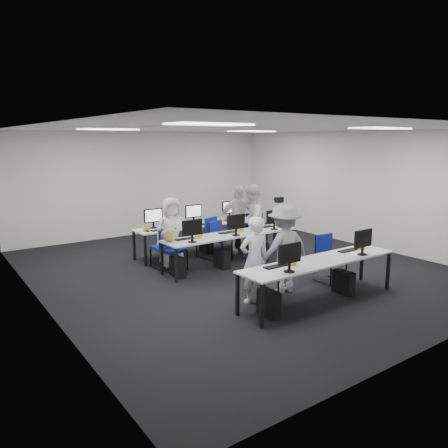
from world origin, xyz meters
TOP-DOWN VIEW (x-y plane):
  - room at (0.00, 0.00)m, footprint 9.00×9.02m
  - ceiling_panels at (0.00, 0.00)m, footprint 5.20×4.60m
  - desk_front at (0.00, -2.40)m, footprint 3.20×0.70m
  - desk_mid at (0.00, 0.20)m, footprint 3.20×0.70m
  - desk_back at (0.00, 1.60)m, footprint 3.20×0.70m
  - equipment_front at (-0.19, -2.42)m, footprint 2.51×0.41m
  - equipment_mid at (-0.19, 0.18)m, footprint 2.91×0.41m
  - equipment_back at (0.19, 1.62)m, footprint 2.91×0.41m
  - chair_0 at (-0.84, -1.84)m, footprint 0.52×0.55m
  - chair_1 at (0.97, -1.79)m, footprint 0.48×0.52m
  - chair_2 at (-1.21, 0.64)m, footprint 0.56×0.58m
  - chair_3 at (0.09, 0.84)m, footprint 0.63×0.66m
  - chair_4 at (1.18, 0.85)m, footprint 0.51×0.55m
  - chair_5 at (-1.27, 0.96)m, footprint 0.46×0.50m
  - chair_6 at (0.03, 1.11)m, footprint 0.54×0.57m
  - chair_7 at (1.19, 1.03)m, footprint 0.59×0.62m
  - handbag at (-1.45, 0.33)m, footprint 0.39×0.29m
  - student_0 at (-0.96, -1.80)m, footprint 0.60×0.44m
  - student_1 at (0.92, 0.65)m, footprint 1.04×0.94m
  - student_2 at (-1.04, 1.00)m, footprint 0.82×0.62m
  - student_3 at (0.85, 1.07)m, footprint 1.06×0.72m
  - photographer at (-0.19, -1.70)m, footprint 1.10×0.68m
  - dslr_camera at (-0.18, -1.52)m, footprint 0.15×0.19m

SIDE VIEW (x-z plane):
  - chair_2 at x=-1.21m, z-range -0.16..0.71m
  - chair_0 at x=-0.84m, z-range -0.16..0.71m
  - chair_5 at x=-1.27m, z-range -0.17..0.73m
  - chair_6 at x=0.03m, z-range -0.17..0.74m
  - chair_1 at x=0.97m, z-range -0.17..0.75m
  - chair_4 at x=1.18m, z-range -0.18..0.78m
  - chair_7 at x=1.19m, z-range -0.18..0.79m
  - chair_3 at x=0.09m, z-range -0.18..0.80m
  - equipment_mid at x=-0.19m, z-range -0.24..0.95m
  - equipment_back at x=0.19m, z-range -0.24..0.95m
  - equipment_front at x=-0.19m, z-range -0.24..0.95m
  - desk_front at x=0.00m, z-range 0.32..1.05m
  - desk_mid at x=0.00m, z-range 0.32..1.05m
  - desk_back at x=0.00m, z-range 0.32..1.05m
  - student_0 at x=-0.96m, z-range 0.00..1.51m
  - student_2 at x=-1.04m, z-range 0.00..1.53m
  - photographer at x=-0.19m, z-range 0.00..1.64m
  - student_3 at x=0.85m, z-range 0.00..1.68m
  - student_1 at x=0.92m, z-range 0.00..1.73m
  - handbag at x=-1.45m, z-range 0.73..1.02m
  - room at x=0.00m, z-range 0.00..3.00m
  - dslr_camera at x=-0.18m, z-range 1.64..1.74m
  - ceiling_panels at x=0.00m, z-range 2.98..2.99m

